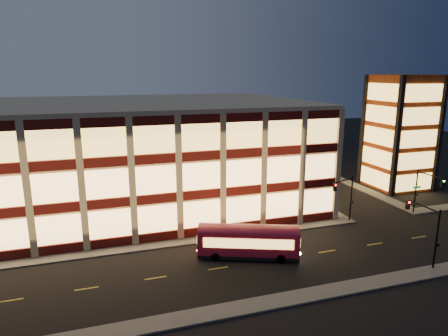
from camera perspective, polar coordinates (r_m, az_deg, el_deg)
name	(u,v)px	position (r m, az deg, el deg)	size (l,w,h in m)	color
ground	(166,248)	(43.98, -8.29, -11.29)	(200.00, 200.00, 0.00)	black
sidewalk_office_south	(136,248)	(44.53, -12.40, -11.05)	(54.00, 2.00, 0.15)	#514F4C
sidewalk_office_east	(287,187)	(66.18, 9.05, -2.68)	(2.00, 30.00, 0.15)	#514F4C
sidewalk_tower_west	(345,181)	(71.73, 16.92, -1.83)	(2.00, 30.00, 0.15)	#514F4C
sidewalk_near	(195,317)	(32.78, -4.12, -20.41)	(100.00, 2.00, 0.15)	#514F4C
office_building	(122,154)	(57.56, -14.31, 1.98)	(50.45, 30.45, 14.50)	tan
stair_tower	(400,132)	(69.78, 23.82, 4.67)	(8.60, 8.60, 18.00)	#8C3814
traffic_signal_far	(346,192)	(50.90, 16.97, -3.33)	(3.79, 1.87, 6.00)	black
traffic_signal_right	(425,186)	(57.40, 26.77, -2.34)	(1.20, 4.37, 6.00)	black
traffic_signal_near	(426,223)	(43.56, 26.87, -7.06)	(0.32, 4.45, 6.00)	black
trolley_bus	(248,240)	(41.00, 3.50, -10.16)	(10.32, 6.13, 3.42)	maroon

